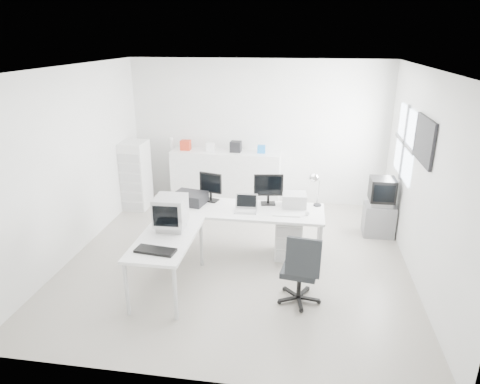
# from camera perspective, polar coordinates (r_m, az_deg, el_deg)

# --- Properties ---
(floor) EXTENTS (5.00, 5.00, 0.01)m
(floor) POSITION_cam_1_polar(r_m,az_deg,el_deg) (6.61, -0.27, -8.76)
(floor) COLOR beige
(floor) RESTS_ON ground
(ceiling) EXTENTS (5.00, 5.00, 0.01)m
(ceiling) POSITION_cam_1_polar(r_m,az_deg,el_deg) (5.80, -0.31, 16.24)
(ceiling) COLOR white
(ceiling) RESTS_ON back_wall
(back_wall) EXTENTS (5.00, 0.02, 2.80)m
(back_wall) POSITION_cam_1_polar(r_m,az_deg,el_deg) (8.46, 2.39, 7.89)
(back_wall) COLOR silver
(back_wall) RESTS_ON floor
(left_wall) EXTENTS (0.02, 5.00, 2.80)m
(left_wall) POSITION_cam_1_polar(r_m,az_deg,el_deg) (6.89, -21.33, 3.64)
(left_wall) COLOR silver
(left_wall) RESTS_ON floor
(right_wall) EXTENTS (0.02, 5.00, 2.80)m
(right_wall) POSITION_cam_1_polar(r_m,az_deg,el_deg) (6.20, 23.20, 1.63)
(right_wall) COLOR silver
(right_wall) RESTS_ON floor
(window) EXTENTS (0.02, 1.20, 1.10)m
(window) POSITION_cam_1_polar(r_m,az_deg,el_deg) (7.27, 21.11, 6.12)
(window) COLOR white
(window) RESTS_ON right_wall
(wall_picture) EXTENTS (0.04, 0.90, 0.60)m
(wall_picture) POSITION_cam_1_polar(r_m,az_deg,el_deg) (6.16, 23.36, 6.35)
(wall_picture) COLOR black
(wall_picture) RESTS_ON right_wall
(main_desk) EXTENTS (2.40, 0.80, 0.75)m
(main_desk) POSITION_cam_1_polar(r_m,az_deg,el_deg) (6.57, 0.43, -5.27)
(main_desk) COLOR silver
(main_desk) RESTS_ON floor
(side_desk) EXTENTS (0.70, 1.40, 0.75)m
(side_desk) POSITION_cam_1_polar(r_m,az_deg,el_deg) (5.80, -9.63, -9.28)
(side_desk) COLOR silver
(side_desk) RESTS_ON floor
(drawer_pedestal) EXTENTS (0.40, 0.50, 0.60)m
(drawer_pedestal) POSITION_cam_1_polar(r_m,az_deg,el_deg) (6.59, 6.56, -6.04)
(drawer_pedestal) COLOR silver
(drawer_pedestal) RESTS_ON floor
(inkjet_printer) EXTENTS (0.54, 0.46, 0.17)m
(inkjet_printer) POSITION_cam_1_polar(r_m,az_deg,el_deg) (6.64, -6.71, -0.81)
(inkjet_printer) COLOR black
(inkjet_printer) RESTS_ON main_desk
(lcd_monitor_small) EXTENTS (0.42, 0.31, 0.47)m
(lcd_monitor_small) POSITION_cam_1_polar(r_m,az_deg,el_deg) (6.66, -3.93, 0.70)
(lcd_monitor_small) COLOR black
(lcd_monitor_small) RESTS_ON main_desk
(lcd_monitor_large) EXTENTS (0.47, 0.24, 0.46)m
(lcd_monitor_large) POSITION_cam_1_polar(r_m,az_deg,el_deg) (6.53, 3.80, 0.28)
(lcd_monitor_large) COLOR black
(lcd_monitor_large) RESTS_ON main_desk
(laptop) EXTENTS (0.32, 0.33, 0.21)m
(laptop) POSITION_cam_1_polar(r_m,az_deg,el_deg) (6.28, 0.76, -1.74)
(laptop) COLOR #B7B7BA
(laptop) RESTS_ON main_desk
(white_keyboard) EXTENTS (0.40, 0.14, 0.02)m
(white_keyboard) POSITION_cam_1_polar(r_m,az_deg,el_deg) (6.22, 6.18, -3.03)
(white_keyboard) COLOR silver
(white_keyboard) RESTS_ON main_desk
(white_mouse) EXTENTS (0.06, 0.06, 0.06)m
(white_mouse) POSITION_cam_1_polar(r_m,az_deg,el_deg) (6.26, 8.96, -2.81)
(white_mouse) COLOR silver
(white_mouse) RESTS_ON main_desk
(laser_printer) EXTENTS (0.38, 0.33, 0.20)m
(laser_printer) POSITION_cam_1_polar(r_m,az_deg,el_deg) (6.53, 7.25, -1.06)
(laser_printer) COLOR #B1B1B1
(laser_printer) RESTS_ON main_desk
(desk_lamp) EXTENTS (0.16, 0.16, 0.44)m
(desk_lamp) POSITION_cam_1_polar(r_m,az_deg,el_deg) (6.56, 10.37, 0.01)
(desk_lamp) COLOR silver
(desk_lamp) RESTS_ON main_desk
(crt_monitor) EXTENTS (0.39, 0.39, 0.44)m
(crt_monitor) POSITION_cam_1_polar(r_m,az_deg,el_deg) (5.75, -9.21, -2.92)
(crt_monitor) COLOR #B7B7BA
(crt_monitor) RESTS_ON side_desk
(black_keyboard) EXTENTS (0.51, 0.25, 0.03)m
(black_keyboard) POSITION_cam_1_polar(r_m,az_deg,el_deg) (5.28, -11.21, -7.66)
(black_keyboard) COLOR black
(black_keyboard) RESTS_ON side_desk
(office_chair) EXTENTS (0.64, 0.64, 0.98)m
(office_chair) POSITION_cam_1_polar(r_m,az_deg,el_deg) (5.45, 8.00, -9.84)
(office_chair) COLOR #282B2D
(office_chair) RESTS_ON floor
(tv_cabinet) EXTENTS (0.50, 0.41, 0.55)m
(tv_cabinet) POSITION_cam_1_polar(r_m,az_deg,el_deg) (7.59, 17.99, -3.53)
(tv_cabinet) COLOR slate
(tv_cabinet) RESTS_ON floor
(crt_tv) EXTENTS (0.50, 0.48, 0.45)m
(crt_tv) POSITION_cam_1_polar(r_m,az_deg,el_deg) (7.42, 18.40, -0.00)
(crt_tv) COLOR black
(crt_tv) RESTS_ON tv_cabinet
(sideboard) EXTENTS (2.14, 0.53, 1.07)m
(sideboard) POSITION_cam_1_polar(r_m,az_deg,el_deg) (8.52, -1.89, 1.96)
(sideboard) COLOR silver
(sideboard) RESTS_ON floor
(clutter_box_a) EXTENTS (0.19, 0.17, 0.19)m
(clutter_box_a) POSITION_cam_1_polar(r_m,az_deg,el_deg) (8.53, -7.26, 6.22)
(clutter_box_a) COLOR red
(clutter_box_a) RESTS_ON sideboard
(clutter_box_b) EXTENTS (0.16, 0.14, 0.16)m
(clutter_box_b) POSITION_cam_1_polar(r_m,az_deg,el_deg) (8.41, -3.96, 6.02)
(clutter_box_b) COLOR silver
(clutter_box_b) RESTS_ON sideboard
(clutter_box_c) EXTENTS (0.21, 0.20, 0.21)m
(clutter_box_c) POSITION_cam_1_polar(r_m,az_deg,el_deg) (8.31, -0.57, 6.07)
(clutter_box_c) COLOR black
(clutter_box_c) RESTS_ON sideboard
(clutter_box_d) EXTENTS (0.15, 0.13, 0.15)m
(clutter_box_d) POSITION_cam_1_polar(r_m,az_deg,el_deg) (8.25, 2.87, 5.74)
(clutter_box_d) COLOR blue
(clutter_box_d) RESTS_ON sideboard
(clutter_bottle) EXTENTS (0.07, 0.07, 0.22)m
(clutter_bottle) POSITION_cam_1_polar(r_m,az_deg,el_deg) (8.64, -9.12, 6.43)
(clutter_bottle) COLOR silver
(clutter_bottle) RESTS_ON sideboard
(filing_cabinet) EXTENTS (0.46, 0.55, 1.31)m
(filing_cabinet) POSITION_cam_1_polar(r_m,az_deg,el_deg) (8.51, -13.73, 2.21)
(filing_cabinet) COLOR silver
(filing_cabinet) RESTS_ON floor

